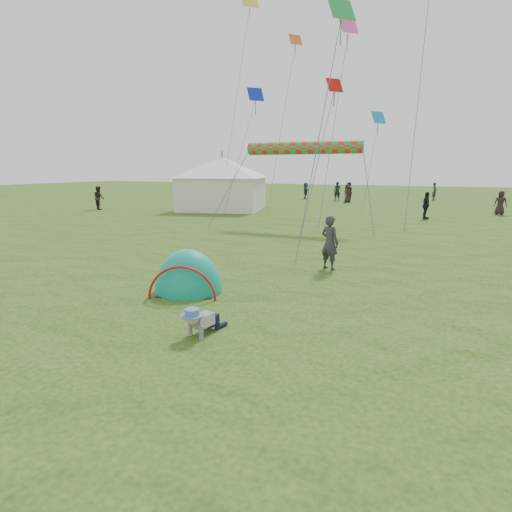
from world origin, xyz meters
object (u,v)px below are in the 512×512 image
at_px(popup_tent, 189,292).
at_px(standing_adult, 330,243).
at_px(crawling_toddler, 201,320).
at_px(event_marquee, 222,182).

bearing_deg(popup_tent, standing_adult, 35.70).
bearing_deg(crawling_toddler, popup_tent, 139.17).
bearing_deg(event_marquee, popup_tent, -77.80).
xyz_separation_m(crawling_toddler, standing_adult, (0.95, 5.83, 0.54)).
relative_size(crawling_toddler, standing_adult, 0.46).
height_order(popup_tent, event_marquee, event_marquee).
distance_m(crawling_toddler, event_marquee, 23.35).
xyz_separation_m(popup_tent, standing_adult, (2.63, 3.71, 0.83)).
relative_size(standing_adult, event_marquee, 0.28).
distance_m(popup_tent, event_marquee, 20.73).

